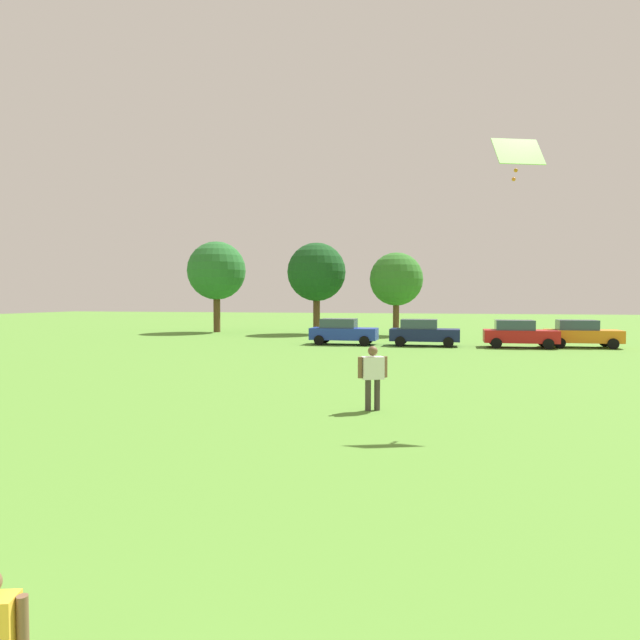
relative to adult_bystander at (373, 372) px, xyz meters
name	(u,v)px	position (x,y,z in m)	size (l,w,h in m)	color
ground_plane	(392,353)	(-1.00, 15.56, -1.03)	(160.00, 160.00, 0.00)	#568C33
adult_bystander	(373,372)	(0.00, 0.00, 0.00)	(0.76, 0.53, 1.74)	#3F3833
kite	(518,154)	(3.64, 0.12, 5.63)	(1.34, 0.93, 1.13)	#8CD859
parked_car_blue_0	(343,331)	(-4.73, 20.70, -0.17)	(4.30, 2.02, 1.68)	#1E38AD
parked_car_navy_1	(423,332)	(0.42, 20.82, -0.17)	(4.30, 2.02, 1.68)	#141E4C
parked_car_red_2	(519,334)	(6.15, 20.85, -0.17)	(4.30, 2.02, 1.68)	red
parked_car_orange_3	(581,333)	(9.89, 21.84, -0.17)	(4.30, 2.02, 1.68)	orange
tree_far_left	(217,271)	(-18.07, 31.15, 4.38)	(5.15, 5.15, 8.02)	brown
tree_center	(317,272)	(-8.94, 31.00, 4.16)	(4.94, 4.94, 7.69)	brown
tree_far_right	(396,279)	(-2.18, 30.40, 3.49)	(4.30, 4.30, 6.70)	brown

